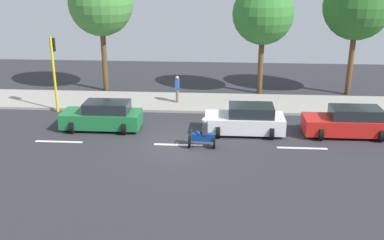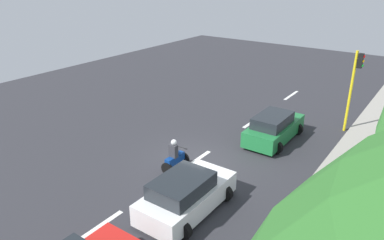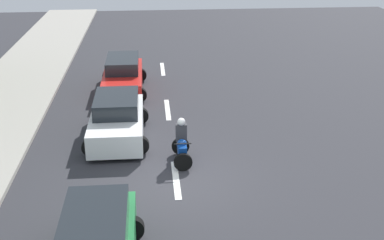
{
  "view_description": "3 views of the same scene",
  "coord_description": "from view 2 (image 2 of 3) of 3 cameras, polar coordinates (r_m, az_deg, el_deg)",
  "views": [
    {
      "loc": [
        -20.24,
        -2.09,
        8.34
      ],
      "look_at": [
        0.59,
        -0.63,
        1.11
      ],
      "focal_mm": 41.86,
      "sensor_mm": 36.0,
      "label": 1
    },
    {
      "loc": [
        8.73,
        -12.47,
        8.34
      ],
      "look_at": [
        -0.55,
        0.5,
        1.79
      ],
      "focal_mm": 34.24,
      "sensor_mm": 36.0,
      "label": 2
    },
    {
      "loc": [
        0.71,
        13.45,
        7.53
      ],
      "look_at": [
        -0.58,
        -0.92,
        1.59
      ],
      "focal_mm": 46.43,
      "sensor_mm": 36.0,
      "label": 3
    }
  ],
  "objects": [
    {
      "name": "pedestrian_near_signal",
      "position": [
        15.21,
        23.94,
        -8.43
      ],
      "size": [
        0.4,
        0.24,
        1.69
      ],
      "color": "#72604C",
      "rests_on": "sidewalk"
    },
    {
      "name": "car_white",
      "position": [
        13.7,
        -0.94,
        -11.54
      ],
      "size": [
        2.27,
        4.1,
        1.52
      ],
      "color": "white",
      "rests_on": "ground"
    },
    {
      "name": "car_green",
      "position": [
        19.57,
        12.63,
        -1.21
      ],
      "size": [
        2.13,
        4.19,
        1.52
      ],
      "color": "#1E7238",
      "rests_on": "ground"
    },
    {
      "name": "lane_stripe_mid",
      "position": [
        17.36,
        0.52,
        -6.38
      ],
      "size": [
        0.2,
        2.4,
        0.01
      ],
      "primitive_type": "cube",
      "color": "white",
      "rests_on": "ground"
    },
    {
      "name": "lane_stripe_south",
      "position": [
        22.07,
        9.51,
        -0.2
      ],
      "size": [
        0.2,
        2.4,
        0.01
      ],
      "primitive_type": "cube",
      "color": "white",
      "rests_on": "ground"
    },
    {
      "name": "sidewalk",
      "position": [
        15.06,
        23.49,
        -13.1
      ],
      "size": [
        4.0,
        60.0,
        0.15
      ],
      "primitive_type": "cube",
      "color": "#9E998E",
      "rests_on": "ground"
    },
    {
      "name": "lane_stripe_far_south",
      "position": [
        27.29,
        15.2,
        3.73
      ],
      "size": [
        0.2,
        2.4,
        0.01
      ],
      "primitive_type": "cube",
      "color": "white",
      "rests_on": "ground"
    },
    {
      "name": "lane_stripe_north",
      "position": [
        13.7,
        -14.68,
        -16.03
      ],
      "size": [
        0.2,
        2.4,
        0.01
      ],
      "primitive_type": "cube",
      "color": "white",
      "rests_on": "ground"
    },
    {
      "name": "motorcycle",
      "position": [
        16.35,
        -2.66,
        -5.81
      ],
      "size": [
        0.6,
        1.3,
        1.53
      ],
      "color": "black",
      "rests_on": "ground"
    },
    {
      "name": "traffic_light_corner",
      "position": [
        21.31,
        23.98,
        5.67
      ],
      "size": [
        0.49,
        0.24,
        4.5
      ],
      "color": "yellow",
      "rests_on": "ground"
    },
    {
      "name": "ground_plane",
      "position": [
        17.38,
        0.52,
        -6.55
      ],
      "size": [
        40.0,
        60.0,
        0.1
      ],
      "primitive_type": "cube",
      "color": "#2D2D33"
    }
  ]
}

